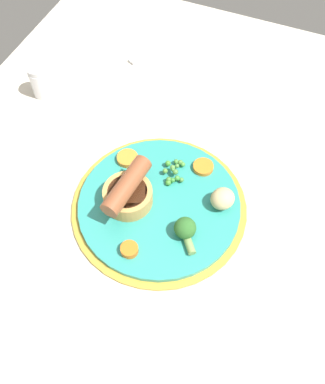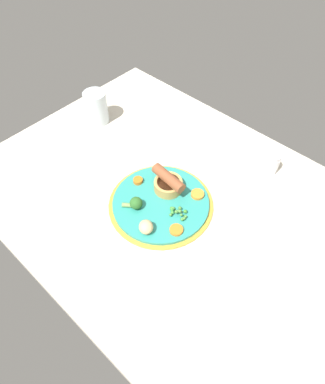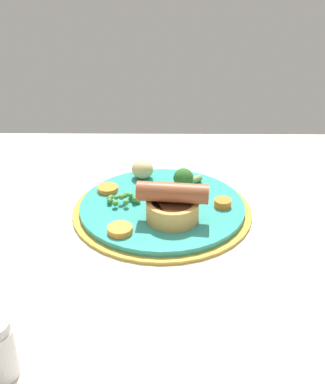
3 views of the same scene
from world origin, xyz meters
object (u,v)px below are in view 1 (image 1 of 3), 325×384
at_px(pea_pile, 173,171).
at_px(potato_chunk_0, 222,199).
at_px(dinner_plate, 160,203).
at_px(sausage_pudding, 128,193).
at_px(carrot_slice_4, 203,167).
at_px(broccoli_floret_near, 185,230).
at_px(salt_shaker, 40,81).
at_px(fork, 162,44).
at_px(carrot_slice_1, 129,249).
at_px(carrot_slice_0, 127,158).

bearing_deg(pea_pile, potato_chunk_0, 74.98).
xyz_separation_m(dinner_plate, sausage_pudding, (0.02, -0.05, 0.03)).
distance_m(sausage_pudding, carrot_slice_4, 0.14).
xyz_separation_m(dinner_plate, broccoli_floret_near, (0.04, 0.06, 0.02)).
bearing_deg(broccoli_floret_near, carrot_slice_4, -30.78).
distance_m(dinner_plate, salt_shaker, 0.35).
relative_size(pea_pile, fork, 0.31).
relative_size(sausage_pudding, potato_chunk_0, 2.71).
relative_size(dinner_plate, carrot_slice_1, 10.63).
height_order(pea_pile, carrot_slice_0, pea_pile).
distance_m(dinner_plate, sausage_pudding, 0.06).
bearing_deg(dinner_plate, carrot_slice_1, -4.48).
distance_m(pea_pile, carrot_slice_0, 0.08).
bearing_deg(pea_pile, dinner_plate, -0.19).
height_order(sausage_pudding, potato_chunk_0, sausage_pudding).
bearing_deg(carrot_slice_0, broccoli_floret_near, 56.03).
bearing_deg(pea_pile, broccoli_floret_near, 30.87).
bearing_deg(carrot_slice_0, potato_chunk_0, 82.63).
xyz_separation_m(carrot_slice_0, salt_shaker, (-0.09, -0.23, 0.01)).
bearing_deg(sausage_pudding, carrot_slice_1, -147.85).
bearing_deg(carrot_slice_0, pea_pile, 91.38).
relative_size(sausage_pudding, salt_shaker, 1.65).
bearing_deg(pea_pile, carrot_slice_0, -88.62).
bearing_deg(fork, carrot_slice_0, 37.33).
relative_size(carrot_slice_1, fork, 0.15).
height_order(sausage_pudding, fork, sausage_pudding).
bearing_deg(fork, salt_shaker, -9.85).
relative_size(dinner_plate, potato_chunk_0, 7.21).
relative_size(sausage_pudding, carrot_slice_1, 3.99).
height_order(carrot_slice_1, fork, carrot_slice_1).
bearing_deg(broccoli_floret_near, carrot_slice_0, 17.82).
relative_size(carrot_slice_0, fork, 0.20).
height_order(carrot_slice_1, carrot_slice_4, carrot_slice_1).
distance_m(sausage_pudding, carrot_slice_1, 0.09).
height_order(dinner_plate, potato_chunk_0, potato_chunk_0).
bearing_deg(dinner_plate, salt_shaker, -115.47).
height_order(pea_pile, broccoli_floret_near, broccoli_floret_near).
relative_size(carrot_slice_0, carrot_slice_4, 1.04).
bearing_deg(carrot_slice_4, broccoli_floret_near, 7.44).
height_order(broccoli_floret_near, salt_shaker, salt_shaker).
xyz_separation_m(sausage_pudding, carrot_slice_1, (0.08, 0.04, -0.02)).
bearing_deg(carrot_slice_1, pea_pile, 177.07).
bearing_deg(salt_shaker, carrot_slice_4, 80.25).
bearing_deg(carrot_slice_1, sausage_pudding, -153.85).
relative_size(potato_chunk_0, salt_shaker, 0.61).
distance_m(dinner_plate, carrot_slice_1, 0.10).
height_order(potato_chunk_0, carrot_slice_1, potato_chunk_0).
bearing_deg(carrot_slice_1, carrot_slice_0, -153.78).
xyz_separation_m(potato_chunk_0, carrot_slice_0, (-0.02, -0.18, -0.01)).
bearing_deg(carrot_slice_1, broccoli_floret_near, 131.14).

